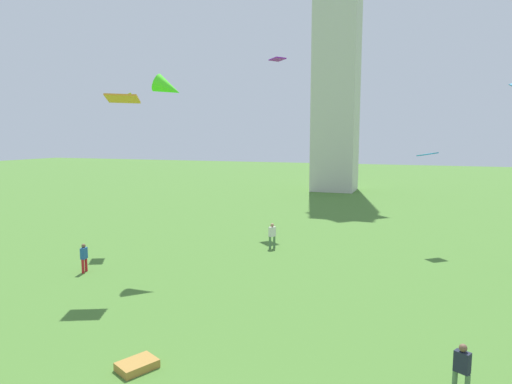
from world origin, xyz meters
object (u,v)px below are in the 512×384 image
person_2 (84,256)px  kite_flying_0 (428,154)px  person_0 (462,368)px  kite_flying_6 (277,59)px  monument_obelisk (338,26)px  kite_flying_3 (123,99)px  kite_bundle_0 (137,365)px  person_1 (272,234)px  kite_flying_1 (168,88)px  kite_flying_5 (125,97)px

person_2 → kite_flying_0: size_ratio=1.18×
person_0 → kite_flying_6: size_ratio=0.99×
monument_obelisk → kite_flying_3: bearing=-93.8°
person_0 → kite_bundle_0: bearing=-140.6°
person_2 → kite_flying_6: (5.85, 16.77, 12.99)m
person_1 → kite_bundle_0: (0.85, -16.47, -0.84)m
person_1 → kite_flying_1: bearing=-9.0°
person_2 → kite_bundle_0: 11.86m
monument_obelisk → person_2: (-5.95, -43.20, -21.65)m
person_1 → kite_bundle_0: person_1 is taller
kite_flying_6 → kite_flying_1: bearing=-57.1°
kite_flying_1 → kite_flying_6: kite_flying_6 is taller
kite_flying_3 → person_0: bearing=-43.9°
monument_obelisk → person_1: (2.17, -34.44, -21.60)m
monument_obelisk → person_0: monument_obelisk is taller
kite_flying_3 → kite_flying_5: (-5.15, 7.15, 0.80)m
person_2 → kite_flying_0: 22.45m
kite_flying_0 → kite_bundle_0: (-8.77, -20.33, -6.23)m
person_0 → kite_bundle_0: person_0 is taller
kite_flying_3 → kite_flying_1: bearing=58.2°
kite_flying_0 → kite_flying_3: bearing=178.1°
kite_flying_5 → kite_flying_6: (7.92, 9.78, 3.67)m
person_0 → kite_flying_1: 20.05m
monument_obelisk → kite_flying_1: (-2.39, -39.80, -12.26)m
kite_flying_5 → kite_bundle_0: kite_flying_5 is taller
monument_obelisk → kite_bundle_0: 55.72m
monument_obelisk → kite_flying_0: bearing=-68.9°
person_0 → person_2: size_ratio=1.00×
kite_flying_3 → kite_flying_5: size_ratio=1.21×
person_0 → kite_flying_0: bearing=121.1°
kite_flying_1 → kite_flying_3: size_ratio=1.04×
person_2 → kite_flying_1: size_ratio=0.82×
monument_obelisk → kite_flying_1: 41.71m
person_2 → kite_flying_6: 22.01m
person_2 → kite_flying_1: 10.61m
person_0 → person_2: person_0 is taller
monument_obelisk → person_2: bearing=-97.8°
person_0 → person_2: 19.58m
monument_obelisk → kite_flying_0: size_ratio=32.57×
kite_flying_1 → kite_bundle_0: 16.02m
person_1 → kite_flying_3: size_ratio=0.90×
kite_flying_3 → kite_bundle_0: size_ratio=1.58×
person_2 → kite_flying_0: (17.75, 12.62, 5.44)m
person_2 → kite_flying_3: size_ratio=0.85×
monument_obelisk → kite_flying_6: size_ratio=27.30×
monument_obelisk → kite_flying_5: (-8.02, -36.21, -12.34)m
kite_flying_3 → person_1: bearing=36.4°
kite_flying_0 → kite_flying_5: size_ratio=0.88×
monument_obelisk → kite_flying_5: 39.09m
kite_flying_3 → kite_bundle_0: kite_flying_3 is taller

